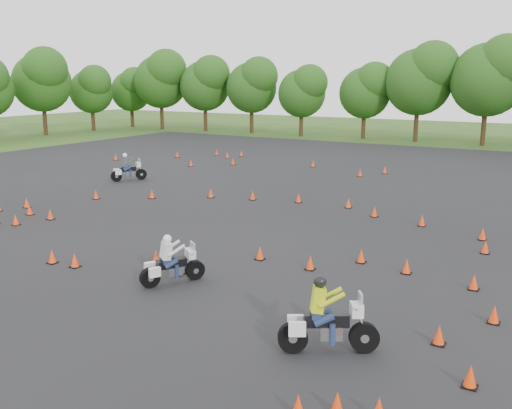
# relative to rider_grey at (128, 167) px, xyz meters

# --- Properties ---
(ground) EXTENTS (140.00, 140.00, 0.00)m
(ground) POSITION_rel_rider_grey_xyz_m (12.66, -10.58, -0.84)
(ground) COLOR #2D5119
(ground) RESTS_ON ground
(asphalt_pad) EXTENTS (62.00, 62.00, 0.00)m
(asphalt_pad) POSITION_rel_rider_grey_xyz_m (12.66, -4.58, -0.84)
(asphalt_pad) COLOR black
(asphalt_pad) RESTS_ON ground
(treeline) EXTENTS (87.11, 32.44, 10.23)m
(treeline) POSITION_rel_rider_grey_xyz_m (14.24, 24.21, 3.76)
(treeline) COLOR #234D16
(treeline) RESTS_ON ground
(traffic_cones) EXTENTS (36.54, 33.50, 0.45)m
(traffic_cones) POSITION_rel_rider_grey_xyz_m (12.58, -5.00, -0.61)
(traffic_cones) COLOR #FC3E0A
(traffic_cones) RESTS_ON asphalt_pad
(rider_grey) EXTENTS (1.71, 2.19, 1.67)m
(rider_grey) POSITION_rel_rider_grey_xyz_m (0.00, 0.00, 0.00)
(rider_grey) COLOR #3C4043
(rider_grey) RESTS_ON ground
(rider_yellow) EXTENTS (2.32, 1.76, 1.76)m
(rider_yellow) POSITION_rel_rider_grey_xyz_m (19.06, -14.39, 0.05)
(rider_yellow) COLOR #BDCA11
(rider_yellow) RESTS_ON ground
(rider_white) EXTENTS (1.58, 2.06, 1.57)m
(rider_white) POSITION_rel_rider_grey_xyz_m (13.27, -12.63, -0.05)
(rider_white) COLOR silver
(rider_white) RESTS_ON ground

